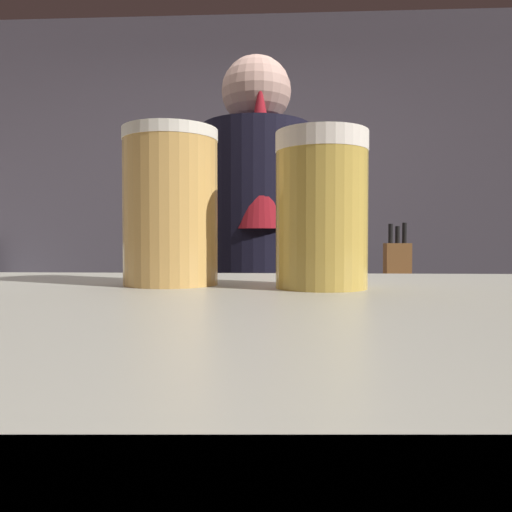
# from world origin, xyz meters

# --- Properties ---
(wall_back) EXTENTS (5.20, 0.10, 2.70)m
(wall_back) POSITION_xyz_m (0.00, 2.20, 1.35)
(wall_back) COLOR #4D4650
(wall_back) RESTS_ON ground
(prep_counter) EXTENTS (2.10, 0.60, 0.90)m
(prep_counter) POSITION_xyz_m (0.35, 0.65, 0.45)
(prep_counter) COLOR brown
(prep_counter) RESTS_ON ground
(back_shelf) EXTENTS (0.96, 0.36, 1.24)m
(back_shelf) POSITION_xyz_m (0.23, 1.92, 0.62)
(back_shelf) COLOR #383838
(back_shelf) RESTS_ON ground
(bartender) EXTENTS (0.47, 0.54, 1.69)m
(bartender) POSITION_xyz_m (0.19, 0.20, 0.98)
(bartender) COLOR #343435
(bartender) RESTS_ON ground
(knife_block) EXTENTS (0.10, 0.08, 0.28)m
(knife_block) POSITION_xyz_m (0.74, 0.68, 1.00)
(knife_block) COLOR brown
(knife_block) RESTS_ON prep_counter
(mixing_bowl) EXTENTS (0.20, 0.20, 0.05)m
(mixing_bowl) POSITION_xyz_m (0.05, 0.55, 0.92)
(mixing_bowl) COLOR slate
(mixing_bowl) RESTS_ON prep_counter
(chefs_knife) EXTENTS (0.24, 0.04, 0.01)m
(chefs_knife) POSITION_xyz_m (0.47, 0.60, 0.90)
(chefs_knife) COLOR silver
(chefs_knife) RESTS_ON prep_counter
(pint_glass_near) EXTENTS (0.08, 0.08, 0.13)m
(pint_glass_near) POSITION_xyz_m (0.30, -0.97, 1.13)
(pint_glass_near) COLOR gold
(pint_glass_near) RESTS_ON bar_counter
(pint_glass_far) EXTENTS (0.08, 0.08, 0.14)m
(pint_glass_far) POSITION_xyz_m (0.17, -0.95, 1.13)
(pint_glass_far) COLOR #DDA959
(pint_glass_far) RESTS_ON bar_counter
(bottle_hot_sauce) EXTENTS (0.06, 0.06, 0.19)m
(bottle_hot_sauce) POSITION_xyz_m (-0.05, 1.92, 1.32)
(bottle_hot_sauce) COLOR black
(bottle_hot_sauce) RESTS_ON back_shelf
(bottle_vinegar) EXTENTS (0.07, 0.07, 0.20)m
(bottle_vinegar) POSITION_xyz_m (-0.17, 1.92, 1.32)
(bottle_vinegar) COLOR #CBC384
(bottle_vinegar) RESTS_ON back_shelf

